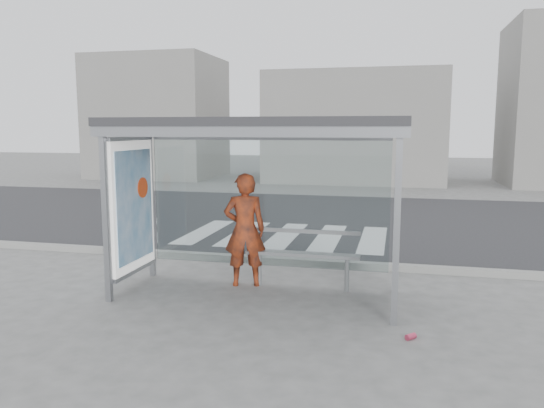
{
  "coord_description": "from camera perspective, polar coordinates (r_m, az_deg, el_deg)",
  "views": [
    {
      "loc": [
        1.99,
        -7.32,
        2.48
      ],
      "look_at": [
        0.2,
        0.2,
        1.37
      ],
      "focal_mm": 35.0,
      "sensor_mm": 36.0,
      "label": 1
    }
  ],
  "objects": [
    {
      "name": "building_center",
      "position": [
        25.4,
        8.99,
        8.12
      ],
      "size": [
        8.0,
        5.0,
        5.0
      ],
      "primitive_type": "cube",
      "color": "gray",
      "rests_on": "ground"
    },
    {
      "name": "curb",
      "position": [
        9.79,
        1.26,
        -6.13
      ],
      "size": [
        30.0,
        0.18,
        0.12
      ],
      "primitive_type": "cube",
      "color": "gray",
      "rests_on": "ground"
    },
    {
      "name": "road",
      "position": [
        14.67,
        5.41,
        -1.57
      ],
      "size": [
        30.0,
        10.0,
        0.01
      ],
      "primitive_type": "cube",
      "color": "#28282B",
      "rests_on": "ground"
    },
    {
      "name": "bench",
      "position": [
        8.26,
        3.31,
        -5.38
      ],
      "size": [
        1.77,
        0.22,
        0.92
      ],
      "color": "gray",
      "rests_on": "ground"
    },
    {
      "name": "crosswalk",
      "position": [
        12.33,
        1.48,
        -3.41
      ],
      "size": [
        4.55,
        3.0,
        0.0
      ],
      "color": "silver",
      "rests_on": "ground"
    },
    {
      "name": "ground",
      "position": [
        7.98,
        -1.73,
        -9.91
      ],
      "size": [
        80.0,
        80.0,
        0.0
      ],
      "primitive_type": "plane",
      "color": "#5F5F5C",
      "rests_on": "ground"
    },
    {
      "name": "bus_shelter",
      "position": [
        7.77,
        -4.33,
        4.51
      ],
      "size": [
        4.25,
        1.65,
        2.62
      ],
      "color": "gray",
      "rests_on": "ground"
    },
    {
      "name": "person",
      "position": [
        8.33,
        -2.94,
        -2.79
      ],
      "size": [
        0.75,
        0.6,
        1.79
      ],
      "primitive_type": "imported",
      "rotation": [
        0.0,
        0.0,
        3.43
      ],
      "color": "orange",
      "rests_on": "ground"
    },
    {
      "name": "soda_can",
      "position": [
        6.65,
        14.69,
        -13.63
      ],
      "size": [
        0.14,
        0.15,
        0.07
      ],
      "primitive_type": "cylinder",
      "rotation": [
        0.0,
        1.57,
        0.82
      ],
      "color": "#D63E61",
      "rests_on": "ground"
    },
    {
      "name": "building_left",
      "position": [
        28.02,
        -12.1,
        9.06
      ],
      "size": [
        6.0,
        5.0,
        6.0
      ],
      "primitive_type": "cube",
      "color": "gray",
      "rests_on": "ground"
    }
  ]
}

